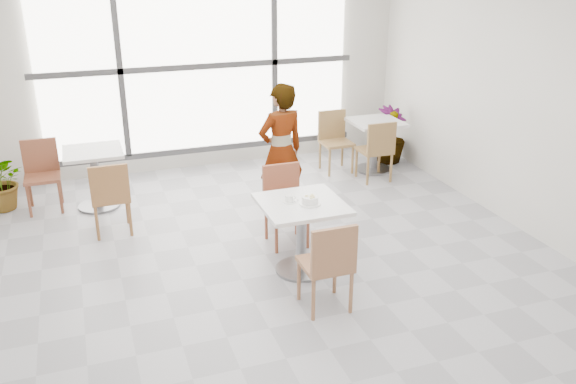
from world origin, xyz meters
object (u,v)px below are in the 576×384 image
object	(u,v)px
oatmeal_bowl	(310,200)
bg_chair_left_near	(110,194)
bg_chair_right_far	(334,137)
person	(281,151)
bg_table_right	(375,138)
chair_far	(284,199)
plant_left	(2,181)
bg_chair_left_far	(42,170)
chair_near	(329,261)
bg_table_left	(95,171)
bg_chair_right_near	(377,147)
main_table	(301,224)
plant_right	(390,135)
coffee_cup	(290,199)

from	to	relation	value
oatmeal_bowl	bg_chair_left_near	distance (m)	2.39
bg_chair_left_near	bg_chair_right_far	world-z (taller)	same
person	bg_table_right	size ratio (longest dim) A/B	2.17
chair_far	bg_table_right	bearing A→B (deg)	41.16
oatmeal_bowl	plant_left	size ratio (longest dim) A/B	0.28
bg_chair_left_far	bg_chair_right_far	bearing A→B (deg)	1.54
chair_near	bg_table_left	distance (m)	3.63
bg_table_right	bg_chair_left_far	bearing A→B (deg)	178.39
bg_chair_right_near	plant_left	world-z (taller)	bg_chair_right_near
bg_chair_left_far	plant_left	distance (m)	0.51
chair_far	plant_left	distance (m)	3.61
oatmeal_bowl	bg_chair_left_far	xyz separation A→B (m)	(-2.52, 2.65, -0.29)
main_table	bg_table_left	xyz separation A→B (m)	(-1.84, 2.39, -0.04)
bg_chair_left_far	plant_right	xyz separation A→B (m)	(4.92, 0.15, -0.07)
bg_chair_right_near	person	bearing A→B (deg)	21.62
coffee_cup	bg_chair_right_near	world-z (taller)	bg_chair_right_near
chair_far	bg_chair_left_far	bearing A→B (deg)	143.38
oatmeal_bowl	bg_chair_right_far	xyz separation A→B (m)	(1.47, 2.76, -0.29)
bg_table_right	plant_left	world-z (taller)	bg_table_right
chair_near	bg_table_left	bearing A→B (deg)	-60.20
chair_near	plant_left	size ratio (longest dim) A/B	1.18
plant_right	bg_table_left	bearing A→B (deg)	-175.41
main_table	coffee_cup	world-z (taller)	coffee_cup
coffee_cup	bg_table_left	xyz separation A→B (m)	(-1.73, 2.34, -0.29)
main_table	coffee_cup	xyz separation A→B (m)	(-0.11, 0.05, 0.26)
chair_near	plant_right	world-z (taller)	chair_near
oatmeal_bowl	coffee_cup	bearing A→B (deg)	144.55
main_table	oatmeal_bowl	xyz separation A→B (m)	(0.06, -0.07, 0.27)
coffee_cup	bg_chair_left_far	size ratio (longest dim) A/B	0.18
chair_far	plant_left	bearing A→B (deg)	146.41
bg_table_left	bg_table_right	distance (m)	3.91
chair_far	bg_chair_right_near	size ratio (longest dim) A/B	1.00
oatmeal_bowl	main_table	bearing A→B (deg)	130.34
plant_right	chair_far	bearing A→B (deg)	-139.77
person	chair_far	bearing A→B (deg)	61.64
chair_far	bg_table_right	world-z (taller)	chair_far
bg_chair_right_near	bg_chair_left_near	bearing A→B (deg)	8.47
bg_table_left	main_table	bearing A→B (deg)	-52.39
chair_far	plant_right	world-z (taller)	chair_far
oatmeal_bowl	plant_right	world-z (taller)	plant_right
main_table	bg_chair_right_near	distance (m)	2.77
oatmeal_bowl	coffee_cup	size ratio (longest dim) A/B	1.32
chair_far	bg_chair_right_far	xyz separation A→B (m)	(1.46, 1.98, 0.00)
chair_near	bg_chair_left_far	distance (m)	4.14
oatmeal_bowl	person	size ratio (longest dim) A/B	0.13
bg_chair_right_far	plant_right	size ratio (longest dim) A/B	1.02
bg_chair_left_far	plant_left	xyz separation A→B (m)	(-0.48, 0.12, -0.13)
chair_near	plant_right	distance (m)	4.29
bg_chair_left_near	bg_table_left	bearing A→B (deg)	-82.37
bg_table_left	plant_right	bearing A→B (deg)	4.59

